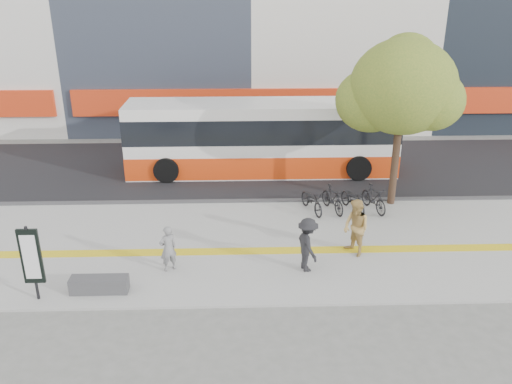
{
  "coord_description": "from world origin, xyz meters",
  "views": [
    {
      "loc": [
        1.38,
        -13.92,
        8.31
      ],
      "look_at": [
        1.87,
        2.0,
        1.72
      ],
      "focal_mm": 37.03,
      "sensor_mm": 36.0,
      "label": 1
    }
  ],
  "objects_px": {
    "bench": "(99,285)",
    "pedestrian_tan": "(356,228)",
    "bus": "(262,140)",
    "street_tree": "(401,88)",
    "signboard": "(31,258)",
    "seated_woman": "(168,248)",
    "pedestrian_dark": "(308,245)"
  },
  "relations": [
    {
      "from": "seated_woman",
      "to": "pedestrian_tan",
      "type": "distance_m",
      "value": 5.81
    },
    {
      "from": "seated_woman",
      "to": "pedestrian_tan",
      "type": "xyz_separation_m",
      "value": [
        5.75,
        0.79,
        0.19
      ]
    },
    {
      "from": "bench",
      "to": "street_tree",
      "type": "relative_size",
      "value": 0.25
    },
    {
      "from": "bench",
      "to": "seated_woman",
      "type": "bearing_deg",
      "value": 32.13
    },
    {
      "from": "seated_woman",
      "to": "pedestrian_dark",
      "type": "distance_m",
      "value": 4.13
    },
    {
      "from": "signboard",
      "to": "street_tree",
      "type": "height_order",
      "value": "street_tree"
    },
    {
      "from": "bench",
      "to": "pedestrian_tan",
      "type": "height_order",
      "value": "pedestrian_tan"
    },
    {
      "from": "seated_woman",
      "to": "pedestrian_tan",
      "type": "height_order",
      "value": "pedestrian_tan"
    },
    {
      "from": "bus",
      "to": "pedestrian_dark",
      "type": "bearing_deg",
      "value": -83.45
    },
    {
      "from": "signboard",
      "to": "pedestrian_tan",
      "type": "distance_m",
      "value": 9.42
    },
    {
      "from": "signboard",
      "to": "street_tree",
      "type": "xyz_separation_m",
      "value": [
        11.38,
        6.33,
        3.15
      ]
    },
    {
      "from": "street_tree",
      "to": "seated_woman",
      "type": "distance_m",
      "value": 10.07
    },
    {
      "from": "signboard",
      "to": "pedestrian_dark",
      "type": "relative_size",
      "value": 1.31
    },
    {
      "from": "bench",
      "to": "street_tree",
      "type": "distance_m",
      "value": 12.23
    },
    {
      "from": "street_tree",
      "to": "bus",
      "type": "distance_m",
      "value": 6.78
    },
    {
      "from": "pedestrian_tan",
      "to": "street_tree",
      "type": "bearing_deg",
      "value": 124.11
    },
    {
      "from": "pedestrian_dark",
      "to": "seated_woman",
      "type": "bearing_deg",
      "value": 72.49
    },
    {
      "from": "street_tree",
      "to": "pedestrian_tan",
      "type": "xyz_separation_m",
      "value": [
        -2.23,
        -4.1,
        -3.52
      ]
    },
    {
      "from": "bench",
      "to": "bus",
      "type": "distance_m",
      "value": 10.95
    },
    {
      "from": "street_tree",
      "to": "bus",
      "type": "height_order",
      "value": "street_tree"
    },
    {
      "from": "street_tree",
      "to": "signboard",
      "type": "bearing_deg",
      "value": -150.93
    },
    {
      "from": "bench",
      "to": "seated_woman",
      "type": "xyz_separation_m",
      "value": [
        1.8,
        1.13,
        0.5
      ]
    },
    {
      "from": "bus",
      "to": "seated_woman",
      "type": "bearing_deg",
      "value": -110.07
    },
    {
      "from": "street_tree",
      "to": "seated_woman",
      "type": "xyz_separation_m",
      "value": [
        -7.98,
        -4.89,
        -3.71
      ]
    },
    {
      "from": "bench",
      "to": "signboard",
      "type": "height_order",
      "value": "signboard"
    },
    {
      "from": "bench",
      "to": "pedestrian_tan",
      "type": "xyz_separation_m",
      "value": [
        7.55,
        1.93,
        0.69
      ]
    },
    {
      "from": "signboard",
      "to": "bus",
      "type": "xyz_separation_m",
      "value": [
        6.53,
        10.01,
        0.17
      ]
    },
    {
      "from": "bus",
      "to": "pedestrian_dark",
      "type": "distance_m",
      "value": 8.76
    },
    {
      "from": "bench",
      "to": "signboard",
      "type": "relative_size",
      "value": 0.73
    },
    {
      "from": "bench",
      "to": "bus",
      "type": "bearing_deg",
      "value": 63.05
    },
    {
      "from": "seated_woman",
      "to": "pedestrian_dark",
      "type": "relative_size",
      "value": 0.86
    },
    {
      "from": "pedestrian_tan",
      "to": "pedestrian_dark",
      "type": "height_order",
      "value": "pedestrian_tan"
    }
  ]
}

